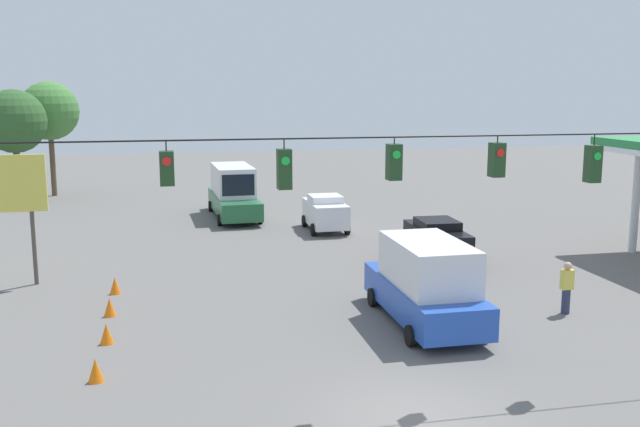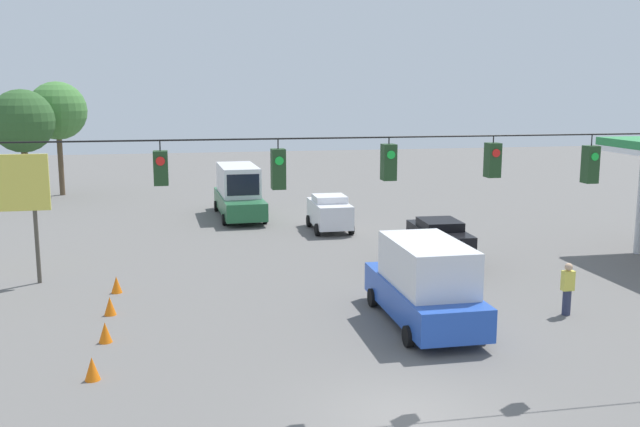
% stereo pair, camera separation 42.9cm
% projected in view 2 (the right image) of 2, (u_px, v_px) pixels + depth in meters
% --- Properties ---
extents(ground_plane, '(140.00, 140.00, 0.00)m').
position_uv_depth(ground_plane, '(404.00, 418.00, 16.50)').
color(ground_plane, '#605E5B').
extents(overhead_signal_span, '(19.29, 0.38, 7.28)m').
position_uv_depth(overhead_signal_span, '(391.00, 208.00, 17.25)').
color(overhead_signal_span, '#939399').
rests_on(overhead_signal_span, ground_plane).
extents(box_truck_blue_crossing_near, '(2.50, 6.17, 2.77)m').
position_uv_depth(box_truck_blue_crossing_near, '(425.00, 283.00, 22.81)').
color(box_truck_blue_crossing_near, '#234CB2').
rests_on(box_truck_blue_crossing_near, ground_plane).
extents(sedan_black_oncoming_far, '(2.06, 4.38, 2.00)m').
position_uv_depth(sedan_black_oncoming_far, '(439.00, 242.00, 30.38)').
color(sedan_black_oncoming_far, black).
rests_on(sedan_black_oncoming_far, ground_plane).
extents(box_truck_green_withflow_deep, '(2.70, 7.41, 3.03)m').
position_uv_depth(box_truck_green_withflow_deep, '(239.00, 192.00, 41.97)').
color(box_truck_green_withflow_deep, '#236038').
rests_on(box_truck_green_withflow_deep, ground_plane).
extents(sedan_white_oncoming_deep, '(2.03, 3.81, 1.90)m').
position_uv_depth(sedan_white_oncoming_deep, '(330.00, 212.00, 37.93)').
color(sedan_white_oncoming_deep, silver).
rests_on(sedan_white_oncoming_deep, ground_plane).
extents(traffic_cone_nearest, '(0.41, 0.41, 0.63)m').
position_uv_depth(traffic_cone_nearest, '(92.00, 369.00, 18.57)').
color(traffic_cone_nearest, orange).
rests_on(traffic_cone_nearest, ground_plane).
extents(traffic_cone_second, '(0.41, 0.41, 0.63)m').
position_uv_depth(traffic_cone_second, '(105.00, 332.00, 21.33)').
color(traffic_cone_second, orange).
rests_on(traffic_cone_second, ground_plane).
extents(traffic_cone_third, '(0.41, 0.41, 0.63)m').
position_uv_depth(traffic_cone_third, '(110.00, 306.00, 23.90)').
color(traffic_cone_third, orange).
rests_on(traffic_cone_third, ground_plane).
extents(traffic_cone_fourth, '(0.41, 0.41, 0.63)m').
position_uv_depth(traffic_cone_fourth, '(117.00, 285.00, 26.49)').
color(traffic_cone_fourth, orange).
rests_on(traffic_cone_fourth, ground_plane).
extents(pedestrian, '(0.40, 0.28, 1.79)m').
position_uv_depth(pedestrian, '(567.00, 289.00, 23.82)').
color(pedestrian, '#2D334C').
rests_on(pedestrian, ground_plane).
extents(tree_horizon_left, '(4.13, 4.13, 7.46)m').
position_uv_depth(tree_horizon_left, '(22.00, 121.00, 46.48)').
color(tree_horizon_left, brown).
rests_on(tree_horizon_left, ground_plane).
extents(tree_horizon_right, '(4.05, 4.05, 7.97)m').
position_uv_depth(tree_horizon_right, '(57.00, 111.00, 49.68)').
color(tree_horizon_right, brown).
rests_on(tree_horizon_right, ground_plane).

